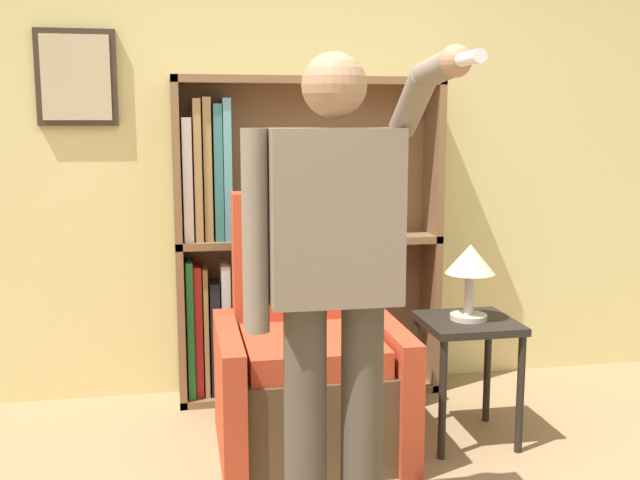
# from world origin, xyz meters

# --- Properties ---
(wall_back) EXTENTS (8.00, 0.11, 2.80)m
(wall_back) POSITION_xyz_m (-0.01, 2.03, 1.40)
(wall_back) COLOR #DBCC84
(wall_back) RESTS_ON ground_plane
(bookcase) EXTENTS (1.46, 0.28, 1.77)m
(bookcase) POSITION_xyz_m (-0.10, 1.87, 0.88)
(bookcase) COLOR brown
(bookcase) RESTS_ON ground_plane
(armchair) EXTENTS (0.85, 0.80, 1.20)m
(armchair) POSITION_xyz_m (-0.04, 1.18, 0.38)
(armchair) COLOR #4C3823
(armchair) RESTS_ON ground_plane
(person_standing) EXTENTS (0.59, 0.78, 1.76)m
(person_standing) POSITION_xyz_m (-0.11, 0.27, 1.02)
(person_standing) COLOR #473D33
(person_standing) RESTS_ON ground_plane
(side_table) EXTENTS (0.44, 0.44, 0.60)m
(side_table) POSITION_xyz_m (0.72, 1.09, 0.49)
(side_table) COLOR black
(side_table) RESTS_ON ground_plane
(table_lamp) EXTENTS (0.24, 0.24, 0.36)m
(table_lamp) POSITION_xyz_m (0.72, 1.09, 0.86)
(table_lamp) COLOR #B7B2A8
(table_lamp) RESTS_ON side_table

